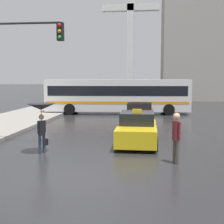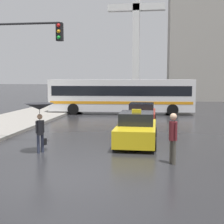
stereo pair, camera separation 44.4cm
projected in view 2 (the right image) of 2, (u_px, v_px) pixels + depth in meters
ground_plane at (61, 182)px, 9.40m from camera, size 300.00×300.00×0.00m
taxi at (136, 129)px, 14.87m from camera, size 1.91×4.21×1.66m
sedan_red at (141, 115)px, 20.75m from camera, size 1.91×4.02×1.46m
city_bus at (121, 95)px, 27.49m from camera, size 12.63×3.37×3.01m
pedestrian_with_umbrella at (40, 112)px, 12.91m from camera, size 1.18×1.18×2.09m
pedestrian_man at (173, 134)px, 11.28m from camera, size 0.40×0.43×1.87m
traffic_light at (15, 57)px, 14.34m from camera, size 3.83×0.38×5.88m
monument_cross at (136, 28)px, 41.93m from camera, size 7.66×0.90×17.41m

